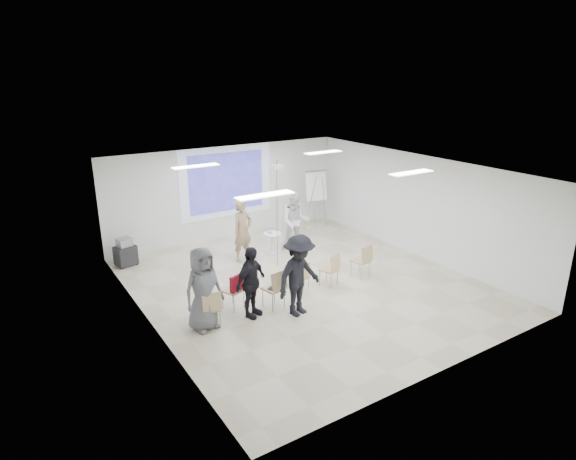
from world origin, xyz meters
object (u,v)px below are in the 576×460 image
player_left (242,227)px  flipchart_easel (316,186)px  audience_left (251,277)px  audience_mid (299,270)px  player_right (295,219)px  chair_right_far (363,259)px  laptop (273,287)px  pedestal_table (273,242)px  chair_left_mid (235,288)px  audience_outer (203,284)px  chair_left_inner (276,286)px  av_cart (125,253)px  chair_center (302,275)px  chair_far_left (211,306)px  chair_right_inner (331,267)px

player_left → flipchart_easel: size_ratio=0.99×
audience_left → audience_mid: 1.08m
player_right → chair_right_far: 2.79m
laptop → audience_mid: size_ratio=0.16×
player_left → flipchart_easel: (3.51, 1.30, 0.50)m
pedestal_table → audience_left: 3.98m
chair_left_mid → audience_mid: size_ratio=0.42×
chair_left_mid → audience_left: (0.14, -0.49, 0.41)m
chair_left_mid → flipchart_easel: size_ratio=0.44×
player_left → audience_mid: (-0.45, -3.57, 0.05)m
player_left → laptop: bearing=-119.4°
chair_left_mid → audience_outer: (-0.95, -0.42, 0.49)m
flipchart_easel → audience_outer: bearing=-134.7°
player_right → chair_left_inner: size_ratio=2.09×
pedestal_table → chair_right_far: (1.10, -2.84, 0.17)m
chair_left_inner → flipchart_easel: bearing=36.2°
audience_left → chair_right_far: bearing=-20.9°
av_cart → chair_center: bearing=-66.7°
av_cart → pedestal_table: bearing=-33.8°
laptop → flipchart_easel: flipchart_easel is taller
player_right → chair_center: 3.10m
audience_left → audience_outer: size_ratio=0.92×
chair_far_left → chair_center: size_ratio=1.08×
audience_mid → av_cart: 5.66m
audience_mid → audience_outer: (-2.05, 0.57, -0.05)m
chair_left_inner → player_right: bearing=40.5°
audience_left → player_left: bearing=40.3°
chair_center → laptop: 1.00m
audience_left → chair_far_left: bearing=154.9°
pedestal_table → chair_left_mid: bearing=-134.3°
chair_far_left → audience_outer: audience_outer is taller
flipchart_easel → chair_right_far: bearing=-99.2°
player_right → audience_mid: size_ratio=0.93×
chair_right_inner → chair_right_far: bearing=-23.4°
audience_outer → flipchart_easel: flipchart_easel is taller
chair_far_left → chair_right_far: size_ratio=0.95×
audience_left → audience_mid: bearing=-52.6°
chair_left_inner → av_cart: chair_left_inner is taller
pedestal_table → chair_far_left: 4.60m
chair_left_mid → chair_left_inner: (0.80, -0.47, 0.02)m
chair_right_far → flipchart_easel: flipchart_easel is taller
audience_left → player_right: bearing=18.2°
pedestal_table → player_right: player_right is taller
audience_outer → chair_center: bearing=-4.8°
chair_left_inner → chair_right_inner: chair_left_inner is taller
chair_right_far → audience_outer: size_ratio=0.45×
player_right → chair_left_mid: bearing=-113.2°
chair_far_left → flipchart_easel: (5.88, 4.39, 1.01)m
chair_left_mid → player_right: bearing=15.1°
av_cart → player_right: bearing=-32.1°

